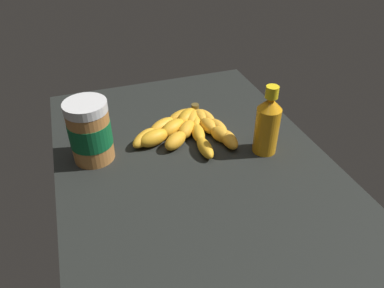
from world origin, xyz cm
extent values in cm
cube|color=black|center=(0.00, 0.00, -1.90)|extent=(82.82, 58.61, 3.81)
ellipsoid|color=gold|center=(16.75, -2.33, 1.59)|extent=(5.82, 8.58, 3.17)
ellipsoid|color=gold|center=(14.00, 3.39, 1.59)|extent=(6.76, 8.48, 3.17)
ellipsoid|color=gold|center=(10.37, 8.61, 1.59)|extent=(7.52, 8.17, 3.17)
ellipsoid|color=gold|center=(15.37, -3.44, 1.87)|extent=(7.83, 7.99, 3.75)
ellipsoid|color=gold|center=(11.79, 1.28, 1.87)|extent=(7.06, 8.31, 3.75)
ellipsoid|color=gold|center=(9.27, 6.64, 1.87)|extent=(5.98, 8.26, 3.75)
ellipsoid|color=gold|center=(14.76, -4.69, 1.72)|extent=(7.54, 6.25, 3.45)
ellipsoid|color=gold|center=(10.37, -1.66, 1.72)|extent=(7.34, 6.98, 3.45)
ellipsoid|color=gold|center=(6.70, 2.22, 1.72)|extent=(6.82, 7.42, 3.45)
ellipsoid|color=gold|center=(14.13, -5.31, 1.47)|extent=(8.10, 5.13, 2.94)
ellipsoid|color=gold|center=(8.26, -3.90, 1.47)|extent=(7.94, 4.11, 2.94)
ellipsoid|color=gold|center=(2.25, -3.40, 1.47)|extent=(7.58, 2.99, 2.94)
ellipsoid|color=gold|center=(14.63, -6.78, 1.71)|extent=(5.82, 3.52, 3.42)
ellipsoid|color=gold|center=(10.08, -7.29, 1.71)|extent=(6.34, 4.53, 3.42)
ellipsoid|color=gold|center=(5.70, -8.65, 1.71)|extent=(6.63, 5.37, 3.42)
ellipsoid|color=gold|center=(14.32, -7.94, 1.60)|extent=(7.62, 5.08, 3.21)
ellipsoid|color=gold|center=(8.88, -9.19, 1.60)|extent=(7.41, 4.27, 3.21)
ellipsoid|color=gold|center=(3.32, -9.70, 1.60)|extent=(7.07, 3.39, 3.21)
cylinder|color=brown|center=(18.43, -6.71, 1.80)|extent=(2.00, 2.00, 3.00)
cylinder|color=#B27238|center=(8.83, 20.43, 5.99)|extent=(8.88, 8.88, 11.98)
cylinder|color=#0F592D|center=(8.83, 20.43, 6.59)|extent=(9.06, 9.06, 5.39)
cylinder|color=silver|center=(8.83, 20.43, 12.99)|extent=(9.01, 9.01, 2.03)
cylinder|color=orange|center=(-1.13, -16.54, 5.48)|extent=(5.36, 5.36, 10.95)
cone|color=orange|center=(-1.13, -16.54, 12.30)|extent=(5.36, 5.36, 2.70)
cylinder|color=yellow|center=(-1.13, -16.54, 14.95)|extent=(2.73, 2.73, 2.59)
camera|label=1|loc=(-58.64, 20.69, 50.02)|focal=33.90mm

